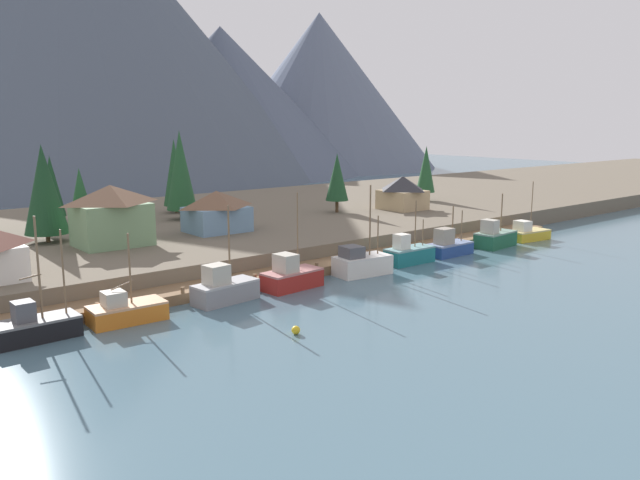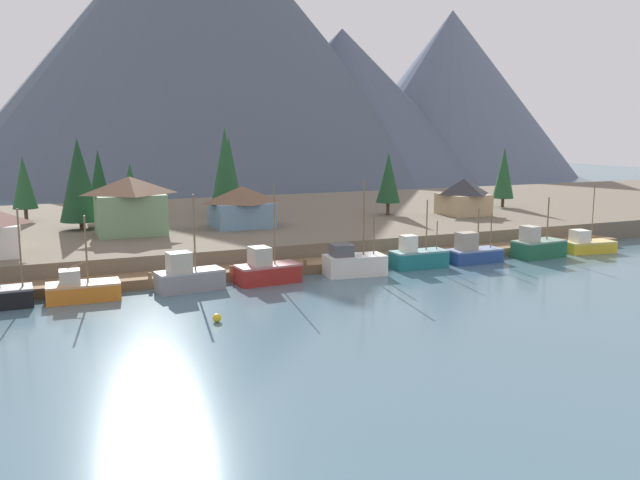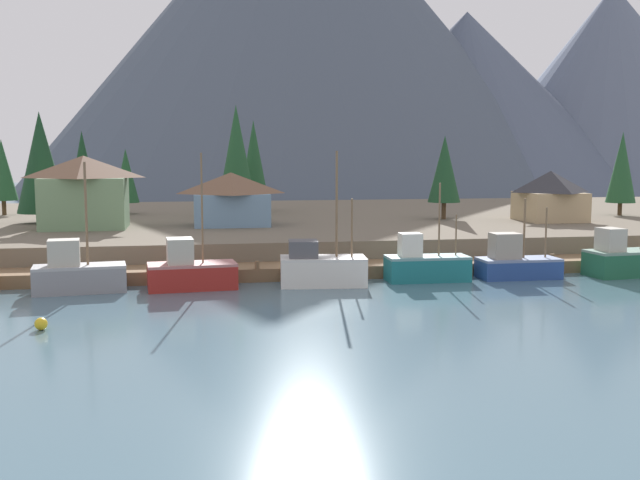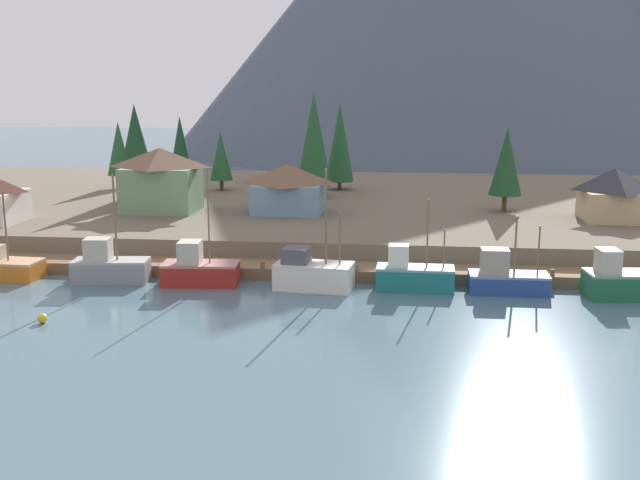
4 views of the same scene
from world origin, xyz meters
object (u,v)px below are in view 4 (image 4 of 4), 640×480
Objects in this scene: fishing_boat_white at (312,273)px; conifer_back_left at (221,156)px; conifer_back_right at (314,139)px; channel_buoy at (42,318)px; conifer_far_left at (136,149)px; fishing_boat_teal at (413,275)px; conifer_near_right at (181,147)px; house_blue at (288,188)px; house_green at (161,179)px; fishing_boat_grey at (109,266)px; house_tan at (614,194)px; conifer_centre at (506,162)px; fishing_boat_orange at (3,267)px; fishing_boat_red at (199,270)px; conifer_near_left at (119,149)px; fishing_boat_green at (624,282)px; conifer_mid_left at (340,142)px; fishing_boat_blue at (506,278)px.

fishing_boat_white is 42.68m from conifer_back_left.
conifer_back_right is 18.46× the size of channel_buoy.
conifer_far_left reaches higher than channel_buoy.
conifer_near_right reaches higher than fishing_boat_teal.
conifer_far_left reaches higher than house_blue.
channel_buoy is at bearing -86.72° from house_green.
fishing_boat_teal is (25.51, 0.34, -0.13)m from fishing_boat_grey.
house_tan is (20.61, 20.54, 4.08)m from fishing_boat_teal.
house_blue is at bearing -18.30° from conifer_far_left.
conifer_centre is at bearing 28.47° from fishing_boat_grey.
fishing_boat_red reaches higher than fishing_boat_orange.
fishing_boat_grey is 0.92× the size of fishing_boat_white.
conifer_back_right is (13.31, 33.86, 8.35)m from fishing_boat_grey.
fishing_boat_red is 0.75× the size of conifer_back_right.
fishing_boat_white is at bearing 32.62° from channel_buoy.
conifer_near_left is 1.14× the size of conifer_back_left.
fishing_boat_red is at bearing -64.72° from house_green.
fishing_boat_red is 45.18m from conifer_near_left.
conifer_near_right is at bearing 136.80° from fishing_boat_green.
conifer_back_left is at bearing 159.11° from conifer_centre.
fishing_boat_red is 0.85× the size of conifer_mid_left.
fishing_boat_white is 1.26× the size of conifer_back_left.
conifer_back_left is at bearing 119.67° from fishing_boat_white.
fishing_boat_teal is 0.81× the size of conifer_centre.
conifer_back_right is 1.40× the size of conifer_centre.
house_green is 1.06× the size of conifer_back_left.
house_green is at bearing 179.78° from house_tan.
conifer_back_left is (4.59, 2.82, -1.28)m from conifer_near_right.
conifer_near_right is at bearing 94.77° from channel_buoy.
fishing_boat_orange is 48.74m from conifer_mid_left.
conifer_near_right reaches higher than channel_buoy.
conifer_back_left is at bearing 53.84° from conifer_far_left.
fishing_boat_white is 1.58× the size of fishing_boat_blue.
conifer_back_left is at bearing 96.12° from fishing_boat_red.
conifer_near_right is at bearing -19.48° from conifer_near_left.
fishing_boat_red reaches higher than channel_buoy.
conifer_mid_left reaches higher than conifer_centre.
fishing_boat_grey is 29.87m from conifer_far_left.
house_green is at bearing 73.00° from fishing_boat_orange.
fishing_boat_white is 24.56m from fishing_boat_green.
conifer_back_right is (-32.81, 12.99, 4.41)m from house_tan.
house_green is 38.05m from conifer_centre.
fishing_boat_red is 1.09× the size of conifer_near_left.
conifer_back_left reaches higher than house_green.
fishing_boat_teal is 7.34m from fishing_boat_blue.
house_green is at bearing 144.23° from fishing_boat_teal.
fishing_boat_white is 1.11× the size of conifer_near_left.
conifer_back_right is (17.55, -1.84, 1.31)m from conifer_near_right.
conifer_mid_left is 55.51m from channel_buoy.
house_tan reaches higher than fishing_boat_blue.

